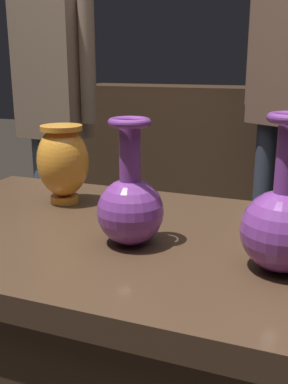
{
  "coord_description": "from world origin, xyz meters",
  "views": [
    {
      "loc": [
        0.29,
        -0.83,
        1.15
      ],
      "look_at": [
        -0.02,
        -0.03,
        0.9
      ],
      "focal_mm": 42.63,
      "sensor_mm": 36.0,
      "label": 1
    }
  ],
  "objects_px": {
    "vase_centerpiece": "(130,204)",
    "visitor_center_back": "(283,91)",
    "shelf_vase_center": "(276,78)",
    "vase_left_accent": "(63,161)",
    "vase_right_accent": "(282,223)",
    "visitor_near_left": "(53,104)"
  },
  "relations": [
    {
      "from": "visitor_near_left",
      "to": "visitor_center_back",
      "type": "xyz_separation_m",
      "value": [
        0.97,
        0.57,
        0.05
      ]
    },
    {
      "from": "visitor_near_left",
      "to": "vase_centerpiece",
      "type": "bearing_deg",
      "value": 135.21
    },
    {
      "from": "vase_left_accent",
      "to": "visitor_near_left",
      "type": "relative_size",
      "value": 0.12
    },
    {
      "from": "vase_centerpiece",
      "to": "vase_right_accent",
      "type": "bearing_deg",
      "value": -3.22
    },
    {
      "from": "vase_centerpiece",
      "to": "vase_right_accent",
      "type": "height_order",
      "value": "vase_right_accent"
    },
    {
      "from": "vase_right_accent",
      "to": "visitor_center_back",
      "type": "relative_size",
      "value": 0.16
    },
    {
      "from": "vase_left_accent",
      "to": "shelf_vase_center",
      "type": "bearing_deg",
      "value": 81.92
    },
    {
      "from": "vase_centerpiece",
      "to": "visitor_near_left",
      "type": "bearing_deg",
      "value": 128.07
    },
    {
      "from": "vase_left_accent",
      "to": "vase_right_accent",
      "type": "xyz_separation_m",
      "value": [
        0.55,
        -0.21,
        -0.02
      ]
    },
    {
      "from": "vase_centerpiece",
      "to": "visitor_near_left",
      "type": "xyz_separation_m",
      "value": [
        -0.84,
        1.07,
        0.08
      ]
    },
    {
      "from": "visitor_near_left",
      "to": "vase_left_accent",
      "type": "bearing_deg",
      "value": 130.31
    },
    {
      "from": "vase_centerpiece",
      "to": "vase_right_accent",
      "type": "xyz_separation_m",
      "value": [
        0.29,
        -0.02,
        0.0
      ]
    },
    {
      "from": "vase_left_accent",
      "to": "vase_right_accent",
      "type": "relative_size",
      "value": 0.73
    },
    {
      "from": "vase_right_accent",
      "to": "visitor_center_back",
      "type": "height_order",
      "value": "visitor_center_back"
    },
    {
      "from": "vase_left_accent",
      "to": "shelf_vase_center",
      "type": "height_order",
      "value": "shelf_vase_center"
    },
    {
      "from": "vase_centerpiece",
      "to": "shelf_vase_center",
      "type": "bearing_deg",
      "value": 89.11
    },
    {
      "from": "vase_centerpiece",
      "to": "visitor_center_back",
      "type": "distance_m",
      "value": 1.65
    },
    {
      "from": "shelf_vase_center",
      "to": "visitor_center_back",
      "type": "bearing_deg",
      "value": -81.34
    },
    {
      "from": "vase_right_accent",
      "to": "visitor_near_left",
      "type": "distance_m",
      "value": 1.56
    },
    {
      "from": "vase_right_accent",
      "to": "visitor_near_left",
      "type": "bearing_deg",
      "value": 136.0
    },
    {
      "from": "shelf_vase_center",
      "to": "visitor_near_left",
      "type": "bearing_deg",
      "value": -125.24
    },
    {
      "from": "vase_centerpiece",
      "to": "visitor_center_back",
      "type": "height_order",
      "value": "visitor_center_back"
    }
  ]
}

